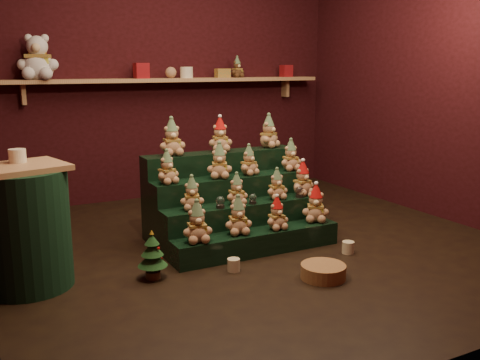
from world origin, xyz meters
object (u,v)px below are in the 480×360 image
brown_bear (237,67)px  mug_right (348,247)px  side_table (25,228)px  white_bear (38,51)px  wicker_basket (323,271)px  snow_globe_b (253,199)px  riser_tier_front (257,242)px  mug_left (234,265)px  snow_globe_a (220,202)px  mini_christmas_tree (152,255)px  snow_globe_c (300,192)px

brown_bear → mug_right: bearing=-104.4°
side_table → white_bear: white_bear is taller
wicker_basket → white_bear: white_bear is taller
snow_globe_b → white_bear: (-1.32, 1.86, 1.18)m
side_table → brown_bear: size_ratio=3.60×
riser_tier_front → mug_left: 0.42m
mug_right → white_bear: 3.40m
snow_globe_a → mini_christmas_tree: snow_globe_a is taller
snow_globe_a → brown_bear: (1.11, 1.86, 1.03)m
mug_right → wicker_basket: size_ratio=0.30×
snow_globe_a → brown_bear: size_ratio=0.41×
riser_tier_front → wicker_basket: riser_tier_front is taller
snow_globe_c → white_bear: size_ratio=0.18×
snow_globe_c → wicker_basket: snow_globe_c is taller
white_bear → snow_globe_c: bearing=-30.1°
snow_globe_c → brown_bear: size_ratio=0.41×
mini_christmas_tree → mug_right: (1.53, -0.22, -0.12)m
riser_tier_front → wicker_basket: bearing=-76.9°
snow_globe_c → wicker_basket: 0.96m
snow_globe_b → mini_christmas_tree: bearing=-163.9°
side_table → mug_right: (2.31, -0.48, -0.36)m
mug_left → brown_bear: size_ratio=0.40×
wicker_basket → snow_globe_c: bearing=67.4°
snow_globe_b → wicker_basket: snow_globe_b is taller
snow_globe_b → brown_bear: bearing=66.3°
snow_globe_c → mug_right: 0.63m
snow_globe_a → mug_right: 1.07m
side_table → brown_bear: bearing=22.5°
snow_globe_c → white_bear: white_bear is taller
mug_left → brown_bear: 2.92m
snow_globe_a → white_bear: size_ratio=0.18×
riser_tier_front → snow_globe_c: snow_globe_c is taller
wicker_basket → brown_bear: bearing=75.2°
side_table → white_bear: (0.40, 1.88, 1.18)m
snow_globe_b → mini_christmas_tree: (-0.94, -0.27, -0.23)m
mini_christmas_tree → wicker_basket: bearing=-27.5°
snow_globe_a → side_table: size_ratio=0.11×
riser_tier_front → side_table: (-1.68, 0.14, 0.32)m
brown_bear → snow_globe_c: bearing=-110.0°
snow_globe_b → wicker_basket: size_ratio=0.26×
riser_tier_front → snow_globe_a: size_ratio=14.73×
snow_globe_b → side_table: side_table is taller
side_table → mug_right: size_ratio=8.67×
white_bear → snow_globe_a: bearing=-44.8°
riser_tier_front → snow_globe_b: (0.04, 0.16, 0.31)m
mini_christmas_tree → wicker_basket: size_ratio=1.12×
snow_globe_c → mug_left: snow_globe_c is taller
side_table → white_bear: size_ratio=1.56×
snow_globe_b → white_bear: 2.57m
snow_globe_b → brown_bear: brown_bear is taller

